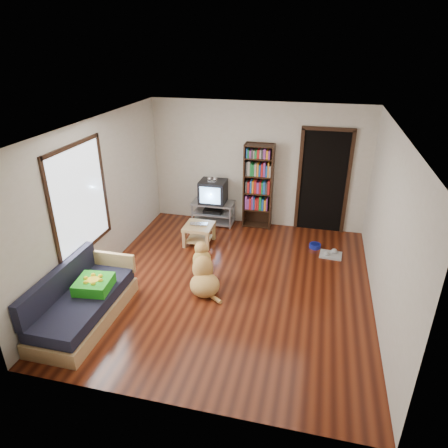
% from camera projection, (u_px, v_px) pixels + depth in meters
% --- Properties ---
extents(ground, '(5.00, 5.00, 0.00)m').
position_uv_depth(ground, '(231.00, 284.00, 6.63)').
color(ground, '#5D2310').
rests_on(ground, ground).
extents(ceiling, '(5.00, 5.00, 0.00)m').
position_uv_depth(ceiling, '(232.00, 126.00, 5.52)').
color(ceiling, white).
rests_on(ceiling, ground).
extents(wall_back, '(4.50, 0.00, 4.50)m').
position_uv_depth(wall_back, '(258.00, 166.00, 8.27)').
color(wall_back, beige).
rests_on(wall_back, ground).
extents(wall_front, '(4.50, 0.00, 4.50)m').
position_uv_depth(wall_front, '(175.00, 312.00, 3.88)').
color(wall_front, beige).
rests_on(wall_front, ground).
extents(wall_left, '(0.00, 5.00, 5.00)m').
position_uv_depth(wall_left, '(98.00, 200.00, 6.55)').
color(wall_left, beige).
rests_on(wall_left, ground).
extents(wall_right, '(0.00, 5.00, 5.00)m').
position_uv_depth(wall_right, '(388.00, 228.00, 5.60)').
color(wall_right, beige).
rests_on(wall_right, ground).
extents(green_cushion, '(0.53, 0.53, 0.16)m').
position_uv_depth(green_cushion, '(94.00, 284.00, 5.73)').
color(green_cushion, green).
rests_on(green_cushion, sofa).
extents(laptop, '(0.37, 0.27, 0.03)m').
position_uv_depth(laptop, '(198.00, 225.00, 7.74)').
color(laptop, silver).
rests_on(laptop, coffee_table).
extents(dog_bowl, '(0.22, 0.22, 0.08)m').
position_uv_depth(dog_bowl, '(315.00, 246.00, 7.76)').
color(dog_bowl, navy).
rests_on(dog_bowl, ground).
extents(grey_rag, '(0.42, 0.35, 0.03)m').
position_uv_depth(grey_rag, '(331.00, 255.00, 7.48)').
color(grey_rag, '#A9A9A9').
rests_on(grey_rag, ground).
extents(window, '(0.03, 1.46, 1.70)m').
position_uv_depth(window, '(80.00, 199.00, 6.03)').
color(window, white).
rests_on(window, wall_left).
extents(doorway, '(1.03, 0.05, 2.19)m').
position_uv_depth(doorway, '(323.00, 179.00, 8.05)').
color(doorway, black).
rests_on(doorway, wall_back).
extents(tv_stand, '(0.90, 0.45, 0.50)m').
position_uv_depth(tv_stand, '(213.00, 212.00, 8.68)').
color(tv_stand, '#99999E').
rests_on(tv_stand, ground).
extents(crt_tv, '(0.55, 0.52, 0.58)m').
position_uv_depth(crt_tv, '(213.00, 191.00, 8.50)').
color(crt_tv, black).
rests_on(crt_tv, tv_stand).
extents(bookshelf, '(0.60, 0.30, 1.80)m').
position_uv_depth(bookshelf, '(258.00, 182.00, 8.25)').
color(bookshelf, black).
rests_on(bookshelf, ground).
extents(sofa, '(0.80, 1.80, 0.80)m').
position_uv_depth(sofa, '(82.00, 304.00, 5.70)').
color(sofa, tan).
rests_on(sofa, ground).
extents(coffee_table, '(0.55, 0.55, 0.40)m').
position_uv_depth(coffee_table, '(199.00, 231.00, 7.82)').
color(coffee_table, tan).
rests_on(coffee_table, ground).
extents(dog, '(0.67, 0.85, 0.76)m').
position_uv_depth(dog, '(203.00, 273.00, 6.41)').
color(dog, '#DAA054').
rests_on(dog, ground).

